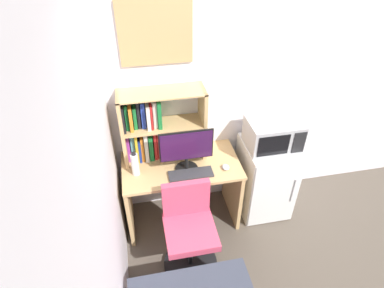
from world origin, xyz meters
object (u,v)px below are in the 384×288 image
(hutch_bookshelf, at_px, (151,126))
(desk_chair, at_px, (189,234))
(water_bottle, at_px, (135,164))
(wall_corkboard, at_px, (155,33))
(keyboard, at_px, (191,174))
(computer_mouse, at_px, (226,167))
(microwave, at_px, (273,134))
(monitor, at_px, (186,149))
(mini_fridge, at_px, (265,177))

(hutch_bookshelf, bearing_deg, desk_chair, -73.00)
(water_bottle, relative_size, wall_corkboard, 0.41)
(keyboard, height_order, computer_mouse, computer_mouse)
(water_bottle, relative_size, desk_chair, 0.28)
(keyboard, bearing_deg, microwave, 11.59)
(monitor, relative_size, keyboard, 1.20)
(keyboard, height_order, water_bottle, water_bottle)
(keyboard, bearing_deg, desk_chair, -103.36)
(keyboard, height_order, microwave, microwave)
(computer_mouse, bearing_deg, monitor, 169.86)
(hutch_bookshelf, distance_m, water_bottle, 0.38)
(wall_corkboard, bearing_deg, microwave, -15.34)
(water_bottle, height_order, mini_fridge, water_bottle)
(wall_corkboard, bearing_deg, keyboard, -66.70)
(hutch_bookshelf, height_order, mini_fridge, hutch_bookshelf)
(keyboard, relative_size, wall_corkboard, 0.68)
(mini_fridge, relative_size, microwave, 1.71)
(computer_mouse, bearing_deg, water_bottle, 173.61)
(microwave, bearing_deg, hutch_bookshelf, 171.37)
(computer_mouse, relative_size, mini_fridge, 0.10)
(hutch_bookshelf, distance_m, keyboard, 0.57)
(keyboard, height_order, desk_chair, desk_chair)
(monitor, xyz_separation_m, water_bottle, (-0.46, 0.03, -0.12))
(monitor, height_order, keyboard, monitor)
(water_bottle, bearing_deg, hutch_bookshelf, 51.34)
(monitor, distance_m, keyboard, 0.24)
(water_bottle, distance_m, desk_chair, 0.79)
(desk_chair, xyz_separation_m, wall_corkboard, (-0.11, 0.82, 1.52))
(keyboard, bearing_deg, water_bottle, 167.01)
(keyboard, distance_m, desk_chair, 0.53)
(desk_chair, bearing_deg, mini_fridge, 29.99)
(hutch_bookshelf, bearing_deg, keyboard, -48.66)
(monitor, relative_size, desk_chair, 0.55)
(keyboard, bearing_deg, mini_fridge, 11.39)
(monitor, relative_size, microwave, 0.98)
(monitor, relative_size, mini_fridge, 0.57)
(mini_fridge, bearing_deg, computer_mouse, -163.49)
(hutch_bookshelf, height_order, desk_chair, hutch_bookshelf)
(keyboard, distance_m, mini_fridge, 0.92)
(hutch_bookshelf, bearing_deg, computer_mouse, -26.90)
(monitor, height_order, mini_fridge, monitor)
(hutch_bookshelf, xyz_separation_m, wall_corkboard, (0.11, 0.11, 0.81))
(water_bottle, bearing_deg, microwave, 2.54)
(hutch_bookshelf, relative_size, wall_corkboard, 1.28)
(microwave, xyz_separation_m, wall_corkboard, (-1.03, 0.28, 0.93))
(computer_mouse, xyz_separation_m, mini_fridge, (0.50, 0.15, -0.36))
(wall_corkboard, bearing_deg, monitor, -65.00)
(mini_fridge, relative_size, wall_corkboard, 1.41)
(computer_mouse, relative_size, microwave, 0.17)
(keyboard, xyz_separation_m, mini_fridge, (0.83, 0.17, -0.35))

